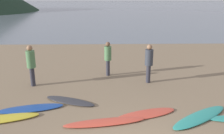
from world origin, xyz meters
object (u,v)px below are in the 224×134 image
object	(u,v)px
surfboard_1	(31,108)
surfboard_2	(70,101)
person_1	(31,62)
surfboard_4	(146,114)
person_0	(149,60)
surfboard_3	(105,122)
surfboard_5	(200,117)
person_2	(108,56)

from	to	relation	value
surfboard_1	surfboard_2	world-z (taller)	surfboard_2
surfboard_1	person_1	size ratio (longest dim) A/B	1.24
surfboard_4	person_1	bearing A→B (deg)	130.35
surfboard_1	person_0	bearing A→B (deg)	16.64
surfboard_3	surfboard_4	world-z (taller)	surfboard_3
surfboard_5	person_2	distance (m)	5.23
surfboard_2	person_0	size ratio (longest dim) A/B	1.16
surfboard_5	person_0	world-z (taller)	person_0
surfboard_3	surfboard_1	bearing A→B (deg)	149.78
surfboard_3	person_0	bearing A→B (deg)	51.86
surfboard_2	person_2	distance (m)	3.40
surfboard_2	surfboard_4	world-z (taller)	surfboard_2
surfboard_2	surfboard_3	world-z (taller)	surfboard_3
surfboard_1	surfboard_2	bearing A→B (deg)	11.39
surfboard_1	surfboard_5	xyz separation A→B (m)	(5.61, -0.73, 0.00)
surfboard_2	surfboard_3	bearing A→B (deg)	-25.89
surfboard_3	person_0	xyz separation A→B (m)	(1.91, 3.48, 0.98)
surfboard_3	surfboard_4	size ratio (longest dim) A/B	1.20
surfboard_1	surfboard_3	bearing A→B (deg)	-33.44
surfboard_5	person_1	bearing A→B (deg)	120.08
surfboard_1	person_1	xyz separation A→B (m)	(-0.55, 2.22, 1.01)
surfboard_3	person_1	xyz separation A→B (m)	(-3.11, 3.20, 1.00)
surfboard_4	surfboard_5	distance (m)	1.71
surfboard_2	person_1	distance (m)	2.66
surfboard_2	person_2	xyz separation A→B (m)	(1.43, 2.94, 0.93)
person_2	surfboard_2	bearing A→B (deg)	176.46
surfboard_1	surfboard_3	size ratio (longest dim) A/B	0.87
surfboard_4	surfboard_2	bearing A→B (deg)	140.17
surfboard_4	person_1	distance (m)	5.32
surfboard_2	surfboard_5	size ratio (longest dim) A/B	0.79
surfboard_4	person_0	distance (m)	3.18
person_2	person_1	bearing A→B (deg)	133.90
surfboard_2	person_2	size ratio (longest dim) A/B	1.22
surfboard_4	person_1	xyz separation A→B (m)	(-4.47, 2.70, 1.02)
surfboard_3	surfboard_4	bearing A→B (deg)	11.14
surfboard_2	person_1	xyz separation A→B (m)	(-1.81, 1.66, 1.01)
surfboard_2	surfboard_3	distance (m)	2.01
surfboard_2	surfboard_4	bearing A→B (deg)	2.70
person_0	surfboard_4	bearing A→B (deg)	-34.58
surfboard_1	person_2	xyz separation A→B (m)	(2.69, 3.51, 0.93)
surfboard_3	person_0	world-z (taller)	person_0
surfboard_2	person_1	world-z (taller)	person_1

